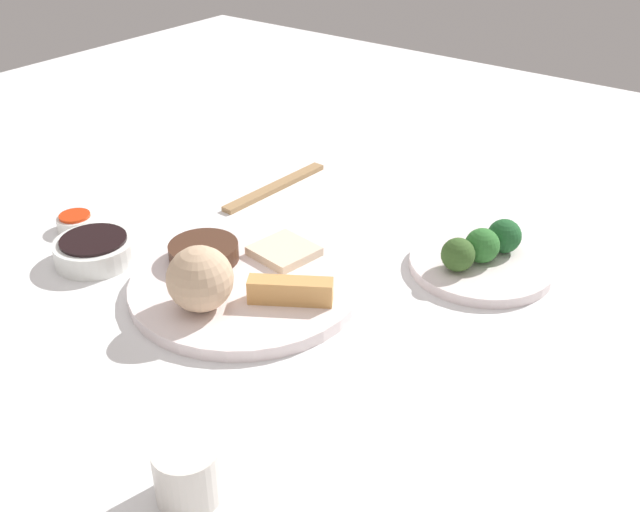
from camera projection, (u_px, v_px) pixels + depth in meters
The scene contains 16 objects.
tabletop at pixel (254, 292), 0.95m from camera, with size 2.20×2.20×0.02m, color white.
main_plate at pixel (246, 285), 0.94m from camera, with size 0.29×0.29×0.02m, color white.
rice_scoop at pixel (197, 278), 0.86m from camera, with size 0.08×0.08×0.08m, color tan.
spring_roll at pixel (290, 291), 0.88m from camera, with size 0.10×0.02×0.03m, color tan.
crab_rangoon_wonton at pixel (286, 252), 0.98m from camera, with size 0.08×0.07×0.01m, color beige.
stir_fry_heap at pixel (204, 252), 0.97m from camera, with size 0.09×0.09×0.02m, color #482B1D.
broccoli_plate at pixel (481, 265), 0.98m from camera, with size 0.19×0.19×0.01m, color white.
broccoli_floret_0 at pixel (482, 245), 0.96m from camera, with size 0.05×0.05×0.05m, color #30722F.
broccoli_floret_1 at pixel (458, 255), 0.95m from camera, with size 0.04×0.04×0.04m, color #375B26.
broccoli_floret_2 at pixel (504, 236), 0.99m from camera, with size 0.05×0.05×0.05m, color #1E5629.
soy_sauce_bowl at pixel (95, 251), 0.99m from camera, with size 0.11×0.11×0.03m, color white.
soy_sauce_bowl_liquid at pixel (93, 240), 0.99m from camera, with size 0.09×0.09×0.00m, color black.
sauce_ramekin_sweet_and_sour at pixel (76, 223), 1.07m from camera, with size 0.05×0.05×0.02m, color white.
sauce_ramekin_sweet_and_sour_liquid at pixel (75, 216), 1.07m from camera, with size 0.04×0.04×0.00m, color red.
teacup at pixel (188, 472), 0.64m from camera, with size 0.06×0.06×0.05m, color silver.
chopsticks_pair at pixel (275, 187), 1.20m from camera, with size 0.22×0.02×0.01m, color #A57E52.
Camera 1 is at (0.55, -0.59, 0.53)m, focal length 41.47 mm.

